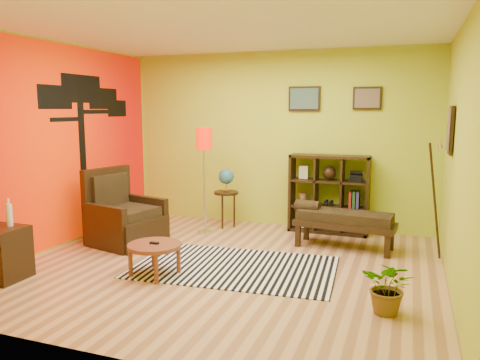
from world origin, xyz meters
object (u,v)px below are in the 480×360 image
(cube_shelf, at_px, (330,194))
(side_cabinet, at_px, (1,253))
(globe_table, at_px, (226,183))
(coffee_table, at_px, (154,248))
(armchair, at_px, (123,221))
(potted_plant, at_px, (389,293))
(bench, at_px, (342,219))
(floor_lamp, at_px, (204,148))

(cube_shelf, bearing_deg, side_cabinet, -133.58)
(side_cabinet, xyz_separation_m, globe_table, (1.51, 3.01, 0.42))
(globe_table, bearing_deg, coffee_table, -88.92)
(coffee_table, relative_size, armchair, 0.57)
(coffee_table, xyz_separation_m, potted_plant, (2.57, -0.14, -0.12))
(bench, bearing_deg, armchair, -164.79)
(coffee_table, bearing_deg, armchair, 137.13)
(coffee_table, relative_size, side_cabinet, 0.67)
(coffee_table, height_order, bench, bench)
(coffee_table, xyz_separation_m, bench, (1.86, 1.82, 0.08))
(armchair, distance_m, potted_plant, 3.85)
(side_cabinet, relative_size, globe_table, 0.95)
(coffee_table, distance_m, bench, 2.60)
(cube_shelf, xyz_separation_m, potted_plant, (1.01, -2.73, -0.40))
(armchair, height_order, cube_shelf, cube_shelf)
(side_cabinet, height_order, potted_plant, side_cabinet)
(cube_shelf, distance_m, bench, 0.85)
(armchair, height_order, side_cabinet, armchair)
(bench, relative_size, potted_plant, 2.67)
(coffee_table, height_order, side_cabinet, side_cabinet)
(side_cabinet, distance_m, floor_lamp, 3.07)
(coffee_table, distance_m, floor_lamp, 2.15)
(coffee_table, height_order, globe_table, globe_table)
(side_cabinet, height_order, cube_shelf, cube_shelf)
(potted_plant, bearing_deg, coffee_table, 176.83)
(armchair, relative_size, side_cabinet, 1.17)
(armchair, relative_size, bench, 0.76)
(armchair, bearing_deg, floor_lamp, 45.19)
(coffee_table, bearing_deg, side_cabinet, -156.36)
(globe_table, bearing_deg, floor_lamp, -112.89)
(side_cabinet, height_order, globe_table, globe_table)
(armchair, distance_m, bench, 3.06)
(side_cabinet, height_order, floor_lamp, floor_lamp)
(coffee_table, bearing_deg, potted_plant, -3.17)
(side_cabinet, relative_size, bench, 0.65)
(globe_table, bearing_deg, potted_plant, -43.46)
(armchair, relative_size, globe_table, 1.11)
(potted_plant, bearing_deg, globe_table, 136.54)
(side_cabinet, bearing_deg, potted_plant, 7.44)
(armchair, bearing_deg, cube_shelf, 30.59)
(coffee_table, xyz_separation_m, side_cabinet, (-1.55, -0.68, -0.02))
(potted_plant, bearing_deg, armchair, 162.41)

